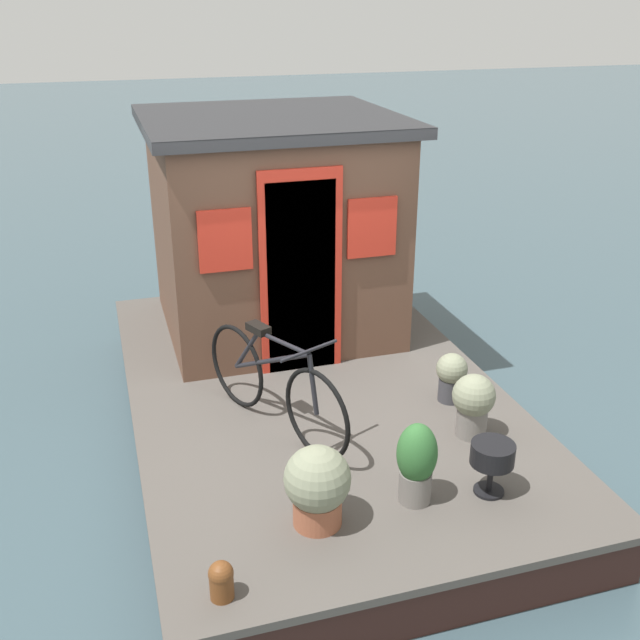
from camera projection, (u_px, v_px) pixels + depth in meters
The scene contains 10 objects.
ground_plane at pixel (313, 429), 6.60m from camera, with size 60.00×60.00×0.00m, color #384C54.
houseboat_deck at pixel (313, 408), 6.51m from camera, with size 4.93×3.05×0.43m.
houseboat_cabin at pixel (273, 225), 7.20m from camera, with size 2.18×2.31×2.08m.
bicycle at pixel (274, 384), 5.65m from camera, with size 1.55×0.76×0.83m.
potted_plant_sage at pixel (317, 485), 4.65m from camera, with size 0.42×0.42×0.55m.
potted_plant_lavender at pixel (473, 402), 5.61m from camera, with size 0.32×0.32×0.50m.
potted_plant_ivy at pixel (417, 462), 4.86m from camera, with size 0.27×0.27×0.58m.
potted_plant_mint at pixel (451, 375), 6.11m from camera, with size 0.26×0.26×0.42m.
charcoal_grill at pixel (492, 457), 4.95m from camera, with size 0.29×0.29×0.38m.
mooring_bollard at pixel (221, 580), 4.13m from camera, with size 0.14×0.14×0.24m.
Camera 1 is at (-5.43, 1.59, 3.52)m, focal length 42.12 mm.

